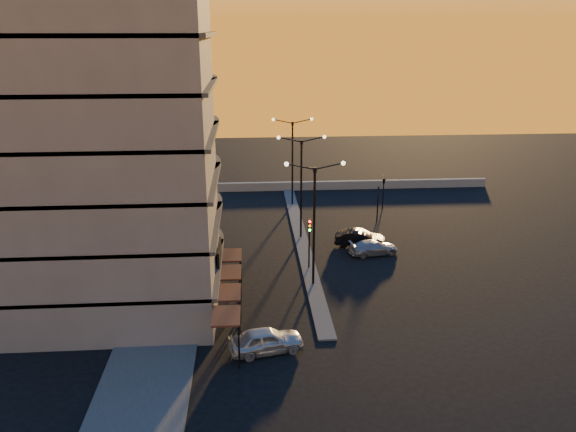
{
  "coord_description": "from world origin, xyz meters",
  "views": [
    {
      "loc": [
        -4.61,
        -38.12,
        18.4
      ],
      "look_at": [
        -1.52,
        5.19,
        3.77
      ],
      "focal_mm": 35.0,
      "sensor_mm": 36.0,
      "label": 1
    }
  ],
  "objects_px": {
    "car_wagon": "(374,247)",
    "car_sedan": "(360,238)",
    "traffic_light_main": "(309,236)",
    "car_hatchback": "(266,340)",
    "streetlamp_mid": "(301,179)"
  },
  "relations": [
    {
      "from": "traffic_light_main",
      "to": "car_hatchback",
      "type": "height_order",
      "value": "traffic_light_main"
    },
    {
      "from": "car_wagon",
      "to": "streetlamp_mid",
      "type": "bearing_deg",
      "value": 43.53
    },
    {
      "from": "streetlamp_mid",
      "to": "traffic_light_main",
      "type": "relative_size",
      "value": 2.24
    },
    {
      "from": "car_hatchback",
      "to": "traffic_light_main",
      "type": "bearing_deg",
      "value": -30.23
    },
    {
      "from": "car_sedan",
      "to": "car_wagon",
      "type": "height_order",
      "value": "car_sedan"
    },
    {
      "from": "car_wagon",
      "to": "traffic_light_main",
      "type": "bearing_deg",
      "value": 105.67
    },
    {
      "from": "streetlamp_mid",
      "to": "car_wagon",
      "type": "bearing_deg",
      "value": -36.7
    },
    {
      "from": "car_sedan",
      "to": "car_hatchback",
      "type": "bearing_deg",
      "value": 163.65
    },
    {
      "from": "car_hatchback",
      "to": "car_wagon",
      "type": "relative_size",
      "value": 1.05
    },
    {
      "from": "traffic_light_main",
      "to": "car_hatchback",
      "type": "distance_m",
      "value": 12.55
    },
    {
      "from": "traffic_light_main",
      "to": "car_hatchback",
      "type": "xyz_separation_m",
      "value": [
        -3.82,
        -11.76,
        -2.13
      ]
    },
    {
      "from": "traffic_light_main",
      "to": "car_wagon",
      "type": "bearing_deg",
      "value": 25.43
    },
    {
      "from": "car_wagon",
      "to": "car_sedan",
      "type": "bearing_deg",
      "value": 13.16
    },
    {
      "from": "car_hatchback",
      "to": "car_wagon",
      "type": "bearing_deg",
      "value": -45.83
    },
    {
      "from": "streetlamp_mid",
      "to": "traffic_light_main",
      "type": "distance_m",
      "value": 7.62
    }
  ]
}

